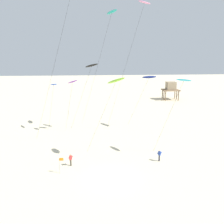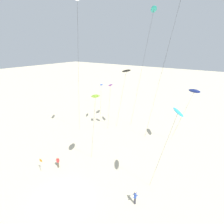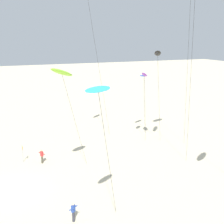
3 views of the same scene
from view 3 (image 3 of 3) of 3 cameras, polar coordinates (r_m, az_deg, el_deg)
ground_plane at (r=30.92m, az=-18.81°, el=-14.21°), size 260.00×260.00×0.00m
kite_black at (r=34.58m, az=8.90°, el=11.08°), size 5.62×4.46×13.14m
kite_purple at (r=37.94m, az=6.35°, el=7.11°), size 2.92×2.47×10.21m
kite_blue at (r=42.10m, az=6.21°, el=6.92°), size 2.68×2.59×9.33m
kite_lime at (r=27.16m, az=-9.74°, el=7.55°), size 5.53×4.92×11.97m
kite_cyan at (r=18.43m, az=-2.66°, el=4.12°), size 4.09×3.83×11.51m
kite_flyer_nearest at (r=35.54m, az=-13.52°, el=-8.35°), size 0.72×0.71×1.67m
kite_flyer_middle at (r=24.86m, az=-7.56°, el=-18.71°), size 0.72×0.73×1.67m
marker_flag at (r=36.12m, az=-17.07°, el=-7.20°), size 0.57×0.05×2.10m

